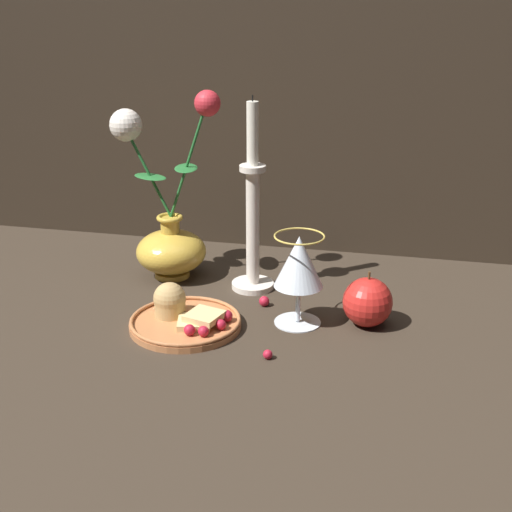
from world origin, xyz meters
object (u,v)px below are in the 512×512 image
plate_with_pastries (183,317)px  wine_glass (299,265)px  vase (168,229)px  candlestick (253,221)px  apple_beside_vase (368,302)px

plate_with_pastries → wine_glass: size_ratio=1.19×
vase → plate_with_pastries: size_ratio=1.94×
vase → candlestick: (0.16, -0.02, 0.03)m
candlestick → apple_beside_vase: 0.25m
vase → apple_beside_vase: vase is taller
wine_glass → apple_beside_vase: 0.12m
plate_with_pastries → wine_glass: (0.17, 0.05, 0.08)m
plate_with_pastries → apple_beside_vase: (0.28, 0.07, 0.02)m
wine_glass → candlestick: 0.16m
candlestick → vase: bearing=173.0°
wine_glass → plate_with_pastries: bearing=-164.1°
vase → apple_beside_vase: size_ratio=3.76×
wine_glass → vase: bearing=151.5°
apple_beside_vase → vase: bearing=161.4°
plate_with_pastries → apple_beside_vase: bearing=13.5°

